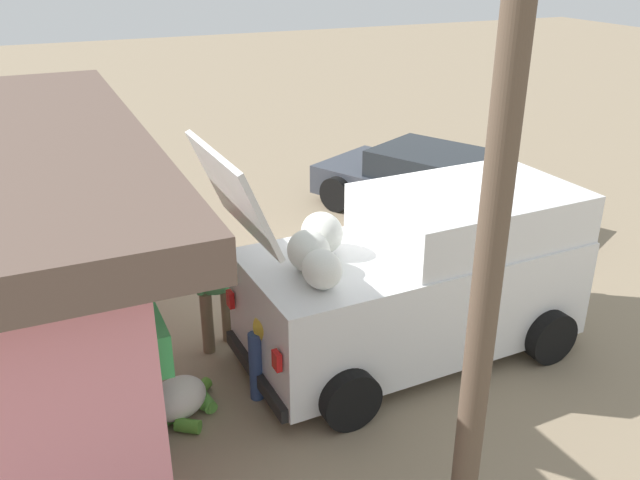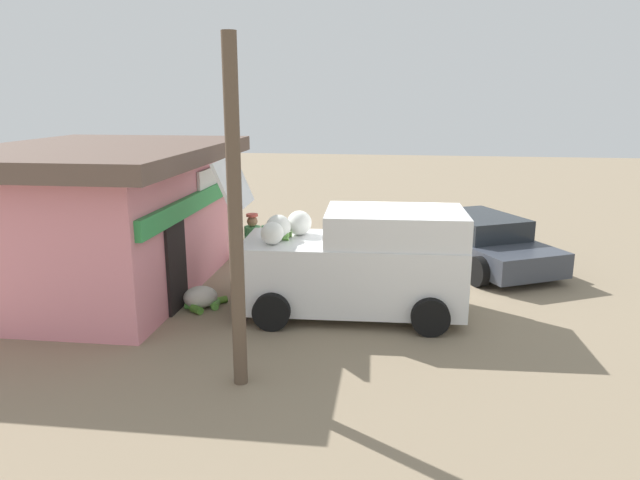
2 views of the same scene
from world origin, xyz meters
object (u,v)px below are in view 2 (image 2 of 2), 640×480
Objects in this scene: parked_sedan at (477,241)px; paint_bucket at (243,255)px; customer_bending at (253,272)px; delivery_van at (359,262)px; vendor_standing at (253,247)px; storefront_bar at (104,216)px; unloaded_banana_pile at (202,298)px.

parked_sedan is 5.78m from paint_bucket.
customer_bending is at bearing 132.21° from parked_sedan.
parked_sedan is at bearing -34.61° from delivery_van.
vendor_standing reaches higher than paint_bucket.
unloaded_banana_pile is at bearing -109.47° from storefront_bar.
paint_bucket is at bearing 1.40° from unloaded_banana_pile.
customer_bending is (-1.35, -0.36, -0.12)m from vendor_standing.
customer_bending is at bearing -99.29° from unloaded_banana_pile.
unloaded_banana_pile is at bearing 92.95° from delivery_van.
delivery_van is at bearing -134.98° from paint_bucket.
delivery_van is 3.48× the size of customer_bending.
customer_bending is 3.64× the size of paint_bucket.
delivery_van is at bearing -87.05° from unloaded_banana_pile.
storefront_bar is 7.57× the size of unloaded_banana_pile.
vendor_standing reaches higher than customer_bending.
customer_bending is at bearing -165.17° from vendor_standing.
storefront_bar is 2.84m from unloaded_banana_pile.
unloaded_banana_pile is (-0.16, 3.03, -0.82)m from delivery_van.
delivery_van reaches higher than customer_bending.
unloaded_banana_pile is (0.18, 1.10, -0.63)m from customer_bending.
parked_sedan is (3.12, -7.98, -1.01)m from storefront_bar.
delivery_van is 3.14m from unloaded_banana_pile.
parked_sedan is (3.79, -2.62, -0.42)m from delivery_van.
customer_bending is at bearing 99.85° from delivery_van.
storefront_bar is 1.44× the size of delivery_van.
parked_sedan is 6.15m from customer_bending.
storefront_bar is at bearing 82.91° from delivery_van.
vendor_standing reaches higher than unloaded_banana_pile.
parked_sedan reaches higher than unloaded_banana_pile.
delivery_van is 2.73× the size of vendor_standing.
unloaded_banana_pile is at bearing 80.71° from customer_bending.
vendor_standing is (0.34, -3.07, -0.64)m from storefront_bar.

